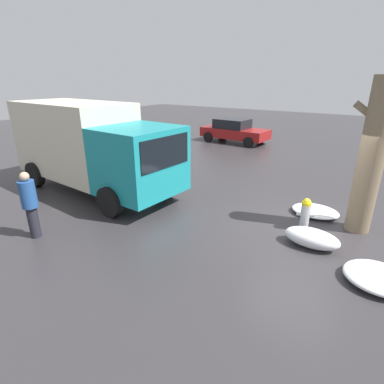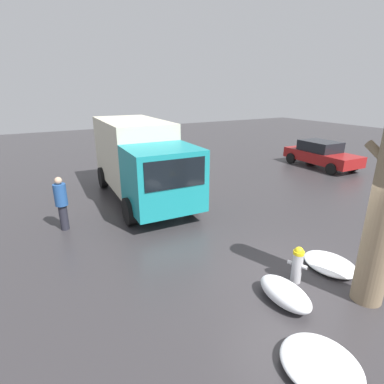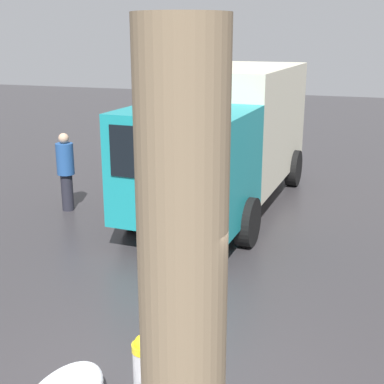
{
  "view_description": "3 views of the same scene",
  "coord_description": "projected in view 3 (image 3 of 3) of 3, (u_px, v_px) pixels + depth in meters",
  "views": [
    {
      "loc": [
        -1.59,
        7.46,
        3.74
      ],
      "look_at": [
        2.74,
        1.2,
        0.85
      ],
      "focal_mm": 28.0,
      "sensor_mm": 36.0,
      "label": 1
    },
    {
      "loc": [
        -3.89,
        4.89,
        4.18
      ],
      "look_at": [
        3.77,
        0.59,
        1.13
      ],
      "focal_mm": 28.0,
      "sensor_mm": 36.0,
      "label": 2
    },
    {
      "loc": [
        -4.19,
        -1.92,
        3.71
      ],
      "look_at": [
        3.64,
        0.73,
        1.25
      ],
      "focal_mm": 50.0,
      "sensor_mm": 36.0,
      "label": 3
    }
  ],
  "objects": [
    {
      "name": "tree_trunk",
      "position": [
        183.0,
        307.0,
        3.61
      ],
      "size": [
        0.91,
        0.6,
        3.83
      ],
      "color": "#7F6B51",
      "rests_on": "ground_plane"
    },
    {
      "name": "delivery_truck",
      "position": [
        227.0,
        133.0,
        11.73
      ],
      "size": [
        6.69,
        2.78,
        2.99
      ],
      "rotation": [
        0.0,
        0.0,
        1.53
      ],
      "color": "teal",
      "rests_on": "ground_plane"
    },
    {
      "name": "pedestrian",
      "position": [
        66.0,
        169.0,
        11.43
      ],
      "size": [
        0.37,
        0.37,
        1.7
      ],
      "rotation": [
        0.0,
        0.0,
        1.35
      ],
      "color": "#23232D",
      "rests_on": "ground_plane"
    },
    {
      "name": "fire_hydrant",
      "position": [
        145.0,
        373.0,
        5.32
      ],
      "size": [
        0.43,
        0.35,
        0.89
      ],
      "rotation": [
        0.0,
        0.0,
        5.12
      ],
      "color": "#B7B7BC",
      "rests_on": "ground_plane"
    }
  ]
}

